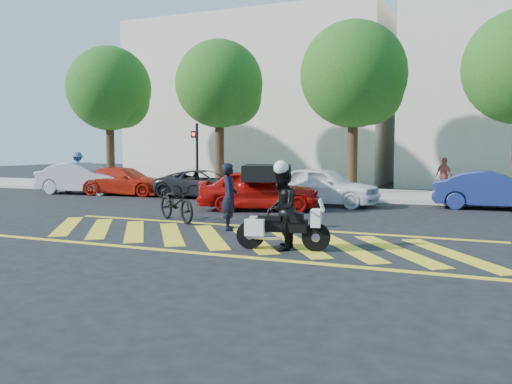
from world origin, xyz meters
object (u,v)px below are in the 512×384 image
at_px(parked_right, 494,190).
at_px(bicycle, 177,203).
at_px(officer_bike, 229,197).
at_px(parked_mid_left, 205,184).
at_px(police_motorcycle, 281,227).
at_px(parked_left, 125,181).
at_px(parked_far_left, 84,178).
at_px(parked_mid_right, 323,186).
at_px(officer_moto, 281,209).
at_px(red_convertible, 259,190).

bearing_deg(parked_right, bicycle, 127.15).
distance_m(officer_bike, parked_right, 10.00).
bearing_deg(parked_mid_left, police_motorcycle, -147.91).
bearing_deg(parked_left, parked_far_left, 91.27).
bearing_deg(parked_mid_right, bicycle, 160.27).
bearing_deg(parked_right, parked_far_left, 90.26).
bearing_deg(officer_moto, bicycle, -134.54).
height_order(bicycle, parked_mid_left, parked_mid_left).
relative_size(police_motorcycle, parked_right, 0.49).
relative_size(red_convertible, parked_far_left, 0.95).
relative_size(officer_bike, parked_mid_right, 0.42).
xyz_separation_m(parked_left, parked_mid_right, (9.34, -0.64, 0.09)).
xyz_separation_m(red_convertible, parked_right, (7.30, 3.46, -0.04)).
bearing_deg(officer_bike, police_motorcycle, -156.29).
bearing_deg(parked_far_left, red_convertible, -112.81).
bearing_deg(parked_mid_right, officer_moto, -164.29).
height_order(police_motorcycle, officer_moto, officer_moto).
relative_size(officer_bike, parked_left, 0.41).
distance_m(police_motorcycle, parked_left, 14.43).
relative_size(police_motorcycle, parked_mid_left, 0.47).
distance_m(officer_moto, parked_mid_right, 8.85).
xyz_separation_m(bicycle, parked_left, (-6.67, 6.44, 0.08)).
height_order(parked_left, parked_mid_left, parked_left).
xyz_separation_m(parked_far_left, parked_mid_right, (11.40, -0.39, -0.00)).
height_order(bicycle, officer_moto, officer_moto).
height_order(police_motorcycle, parked_far_left, parked_far_left).
distance_m(parked_far_left, parked_mid_left, 6.02).
bearing_deg(parked_mid_left, parked_far_left, 90.35).
bearing_deg(bicycle, parked_mid_right, 8.33).
xyz_separation_m(parked_left, parked_right, (15.10, 0.45, 0.03)).
bearing_deg(parked_mid_left, officer_moto, -147.95).
height_order(officer_bike, parked_right, officer_bike).
xyz_separation_m(officer_moto, parked_mid_left, (-7.04, 9.57, -0.28)).
height_order(officer_bike, bicycle, officer_bike).
bearing_deg(officer_bike, red_convertible, -10.60).
xyz_separation_m(parked_mid_left, parked_right, (11.16, 0.22, 0.07)).
height_order(officer_moto, parked_mid_left, officer_moto).
height_order(red_convertible, parked_far_left, parked_far_left).
height_order(parked_far_left, parked_right, parked_far_left).
distance_m(officer_moto, parked_left, 14.42).
bearing_deg(parked_left, parked_right, -94.07).
xyz_separation_m(officer_bike, parked_mid_right, (0.55, 6.67, -0.16)).
distance_m(parked_left, parked_right, 15.11).
height_order(officer_bike, red_convertible, officer_bike).
relative_size(bicycle, parked_mid_right, 0.50).
distance_m(officer_moto, red_convertible, 7.09).
relative_size(officer_bike, police_motorcycle, 0.88).
distance_m(police_motorcycle, red_convertible, 7.10).
bearing_deg(police_motorcycle, parked_mid_right, 90.10).
height_order(parked_mid_left, parked_right, parked_right).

